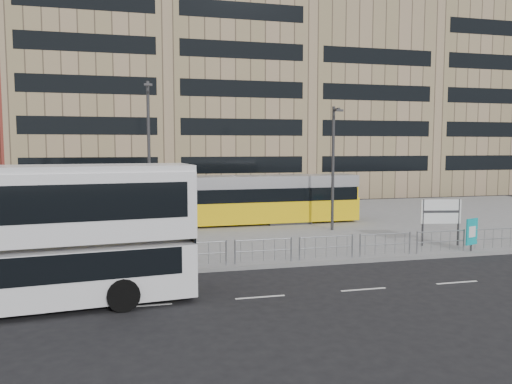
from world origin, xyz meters
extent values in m
plane|color=black|center=(0.00, 0.00, 0.00)|extent=(120.00, 120.00, 0.00)
cube|color=gray|center=(0.00, 12.00, 0.07)|extent=(64.00, 24.00, 0.15)
cube|color=gray|center=(0.00, 0.05, 0.07)|extent=(64.00, 0.25, 0.17)
cube|color=#9D8365|center=(-10.00, 34.00, 11.00)|extent=(14.00, 16.00, 22.00)
cube|color=#9D8365|center=(4.00, 34.00, 12.00)|extent=(14.00, 16.00, 24.00)
cube|color=#9D8365|center=(18.00, 34.00, 10.50)|extent=(14.00, 16.00, 21.00)
cube|color=#38383D|center=(18.00, 34.00, 21.60)|extent=(14.40, 16.40, 1.20)
cube|color=#9D8365|center=(32.00, 34.00, 11.50)|extent=(14.00, 16.00, 23.00)
cylinder|color=#96999E|center=(2.00, 0.50, 1.20)|extent=(32.00, 0.05, 0.05)
cylinder|color=#96999E|center=(2.00, 0.50, 0.70)|extent=(32.00, 0.04, 0.04)
cube|color=white|center=(1.00, -4.00, 0.01)|extent=(62.00, 0.12, 0.01)
cube|color=white|center=(-10.23, -3.42, 1.13)|extent=(12.01, 3.94, 1.82)
cube|color=white|center=(-10.23, -3.42, 3.38)|extent=(12.01, 3.94, 2.25)
cube|color=white|center=(-10.23, -3.42, 4.55)|extent=(12.00, 3.83, 0.32)
cube|color=black|center=(-9.70, -3.36, 1.55)|extent=(9.88, 3.76, 0.91)
cube|color=black|center=(-10.23, -3.42, 3.59)|extent=(11.37, 3.91, 1.18)
cylinder|color=black|center=(-6.68, -4.42, 0.54)|extent=(1.10, 0.43, 1.07)
cylinder|color=black|center=(-6.97, -1.70, 0.54)|extent=(1.10, 0.43, 1.07)
cube|color=yellow|center=(-5.03, 11.56, 1.08)|extent=(27.58, 3.15, 1.57)
cube|color=black|center=(-5.03, 11.56, 2.17)|extent=(27.19, 3.18, 0.89)
cube|color=#AFAFB4|center=(-5.03, 11.56, 3.00)|extent=(27.58, 2.94, 0.79)
cube|color=yellow|center=(8.15, 11.82, 1.72)|extent=(1.22, 2.24, 2.56)
cylinder|color=#2D2D30|center=(-5.03, 11.56, 1.82)|extent=(2.39, 2.39, 2.95)
cube|color=#2D2D30|center=(3.82, 11.74, 0.40)|extent=(3.00, 2.53, 0.49)
cube|color=#2D2D30|center=(-13.88, 11.39, 0.40)|extent=(3.00, 2.53, 0.49)
cylinder|color=#2D2D30|center=(8.36, 2.20, 1.37)|extent=(0.11, 0.11, 2.44)
cylinder|color=#2D2D30|center=(10.24, 1.85, 1.37)|extent=(0.11, 0.11, 2.44)
cube|color=white|center=(9.30, 2.02, 1.95)|extent=(2.10, 0.47, 1.27)
cylinder|color=#2D2D30|center=(9.97, 0.40, 0.59)|extent=(0.06, 0.06, 0.87)
cube|color=#0BA1AB|center=(9.97, 0.40, 1.13)|extent=(0.84, 0.36, 1.31)
cube|color=white|center=(9.97, 0.36, 1.13)|extent=(0.52, 0.20, 0.55)
imported|color=black|center=(-9.46, 3.08, 0.99)|extent=(0.47, 0.65, 1.68)
cylinder|color=#2D2D30|center=(-10.12, 1.50, 1.65)|extent=(0.12, 0.12, 3.00)
imported|color=#2D2D30|center=(-10.12, 1.50, 2.75)|extent=(0.18, 0.21, 1.00)
cylinder|color=#2D2D30|center=(-5.38, 8.63, 4.60)|extent=(0.18, 0.18, 8.90)
cylinder|color=#2D2D30|center=(-5.38, 8.23, 8.85)|extent=(0.14, 0.90, 0.14)
cube|color=#2D2D30|center=(-5.38, 7.78, 8.75)|extent=(0.45, 0.20, 0.12)
cylinder|color=#2D2D30|center=(5.72, 8.02, 3.97)|extent=(0.18, 0.18, 7.64)
cylinder|color=#2D2D30|center=(5.72, 7.62, 7.59)|extent=(0.14, 0.90, 0.14)
cube|color=#2D2D30|center=(5.72, 7.17, 7.49)|extent=(0.45, 0.20, 0.12)
camera|label=1|loc=(-6.29, -20.76, 5.33)|focal=35.00mm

